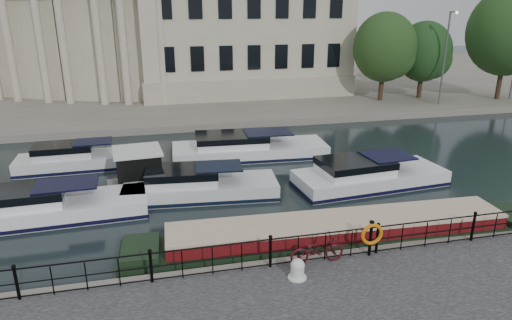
{
  "coord_description": "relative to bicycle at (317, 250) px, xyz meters",
  "views": [
    {
      "loc": [
        -3.65,
        -15.51,
        9.16
      ],
      "look_at": [
        0.5,
        2.0,
        3.0
      ],
      "focal_mm": 32.0,
      "sensor_mm": 36.0,
      "label": 1
    }
  ],
  "objects": [
    {
      "name": "ground_plane",
      "position": [
        -1.65,
        2.38,
        -1.06
      ],
      "size": [
        160.0,
        160.0,
        0.0
      ],
      "primitive_type": "plane",
      "color": "black",
      "rests_on": "ground"
    },
    {
      "name": "bicycle",
      "position": [
        0.0,
        0.0,
        0.0
      ],
      "size": [
        1.94,
        0.68,
        1.02
      ],
      "primitive_type": "imported",
      "rotation": [
        0.0,
        0.0,
        1.58
      ],
      "color": "#3F0B13",
      "rests_on": "near_quay"
    },
    {
      "name": "civic_building",
      "position": [
        -2.65,
        37.09,
        5.98
      ],
      "size": [
        53.55,
        31.84,
        16.85
      ],
      "color": "#ADA38C",
      "rests_on": "far_bank"
    },
    {
      "name": "mooring_bollard",
      "position": [
        -0.95,
        -0.74,
        -0.18
      ],
      "size": [
        0.63,
        0.63,
        0.7
      ],
      "color": "silver",
      "rests_on": "near_quay"
    },
    {
      "name": "trees",
      "position": [
        23.09,
        24.57,
        4.79
      ],
      "size": [
        17.64,
        8.64,
        10.27
      ],
      "color": "black",
      "rests_on": "far_bank"
    },
    {
      "name": "harbour_hut",
      "position": [
        -6.11,
        9.88,
        -0.11
      ],
      "size": [
        3.49,
        2.99,
        2.2
      ],
      "rotation": [
        0.0,
        0.0,
        0.08
      ],
      "color": "#6B665B",
      "rests_on": "ground_plane"
    },
    {
      "name": "cabin_cruisers",
      "position": [
        -2.81,
        10.08,
        -0.69
      ],
      "size": [
        24.83,
        9.85,
        1.99
      ],
      "color": "white",
      "rests_on": "ground_plane"
    },
    {
      "name": "railing",
      "position": [
        -1.65,
        0.13,
        0.14
      ],
      "size": [
        24.14,
        0.14,
        1.22
      ],
      "color": "black",
      "rests_on": "near_quay"
    },
    {
      "name": "far_bank",
      "position": [
        -1.65,
        41.38,
        -0.78
      ],
      "size": [
        120.0,
        42.0,
        0.55
      ],
      "primitive_type": "cube",
      "color": "#6B665B",
      "rests_on": "ground_plane"
    },
    {
      "name": "lamp_posts",
      "position": [
        24.35,
        23.08,
        3.74
      ],
      "size": [
        8.24,
        1.55,
        8.07
      ],
      "color": "#59595B",
      "rests_on": "far_bank"
    },
    {
      "name": "narrowboat",
      "position": [
        1.61,
        1.81,
        -0.69
      ],
      "size": [
        16.91,
        2.93,
        1.61
      ],
      "rotation": [
        0.0,
        0.0,
        -0.04
      ],
      "color": "black",
      "rests_on": "ground_plane"
    },
    {
      "name": "life_ring_post",
      "position": [
        2.04,
        -0.02,
        0.35
      ],
      "size": [
        0.84,
        0.21,
        1.37
      ],
      "color": "black",
      "rests_on": "near_quay"
    }
  ]
}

